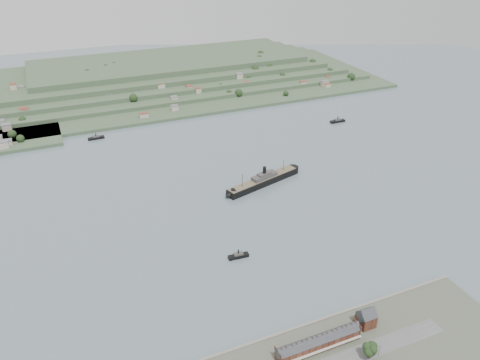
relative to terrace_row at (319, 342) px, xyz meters
name	(u,v)px	position (x,y,z in m)	size (l,w,h in m)	color
ground	(229,210)	(10.00, 168.02, -6.84)	(1400.00, 1400.00, 0.00)	slate
terrace_row	(319,342)	(0.00, 0.00, 0.00)	(55.60, 9.80, 11.07)	#432117
gabled_building	(366,318)	(37.50, 4.02, 1.34)	(10.40, 10.18, 14.09)	#432117
far_peninsula	(153,78)	(37.91, 561.12, 5.04)	(760.00, 309.00, 30.00)	#3D5438
steamship	(261,181)	(56.04, 197.72, -2.64)	(92.78, 35.11, 22.73)	black
tugboat	(238,256)	(-9.18, 101.46, -5.06)	(16.45, 5.42, 7.29)	black
ferry_west	(96,138)	(-77.33, 377.98, -5.11)	(19.38, 6.02, 7.20)	black
ferry_east	(338,121)	(219.54, 309.46, -5.01)	(20.34, 5.85, 7.61)	black
fig_tree	(371,349)	(24.03, -18.10, 1.97)	(10.00, 8.66, 11.16)	#412B1E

